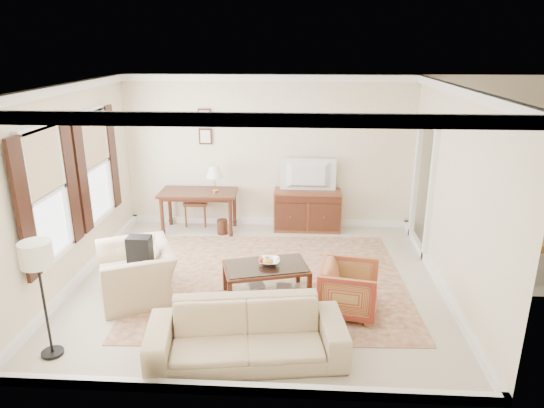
# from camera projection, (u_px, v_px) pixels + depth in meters

# --- Properties ---
(room_shell) EXTENTS (5.51, 5.01, 2.91)m
(room_shell) POSITION_uv_depth(u_px,v_px,m) (256.00, 118.00, 6.56)
(room_shell) COLOR beige
(room_shell) RESTS_ON ground
(annex_bedroom) EXTENTS (3.00, 2.70, 2.90)m
(annex_bedroom) POSITION_uv_depth(u_px,v_px,m) (532.00, 239.00, 8.07)
(annex_bedroom) COLOR beige
(annex_bedroom) RESTS_ON ground
(window_front) EXTENTS (0.12, 1.56, 1.80)m
(window_front) POSITION_uv_depth(u_px,v_px,m) (47.00, 195.00, 6.34)
(window_front) COLOR #CCB284
(window_front) RESTS_ON room_shell
(window_rear) EXTENTS (0.12, 1.56, 1.80)m
(window_rear) POSITION_uv_depth(u_px,v_px,m) (96.00, 165.00, 7.85)
(window_rear) COLOR #CCB284
(window_rear) RESTS_ON room_shell
(doorway) EXTENTS (0.10, 1.12, 2.25)m
(doorway) POSITION_uv_depth(u_px,v_px,m) (423.00, 189.00, 8.27)
(doorway) COLOR white
(doorway) RESTS_ON room_shell
(rug) EXTENTS (4.15, 3.61, 0.01)m
(rug) POSITION_uv_depth(u_px,v_px,m) (271.00, 280.00, 7.39)
(rug) COLOR maroon
(rug) RESTS_ON room_shell
(writing_desk) EXTENTS (1.44, 0.72, 0.79)m
(writing_desk) POSITION_uv_depth(u_px,v_px,m) (198.00, 197.00, 9.13)
(writing_desk) COLOR #421E13
(writing_desk) RESTS_ON room_shell
(desk_chair) EXTENTS (0.47, 0.47, 1.05)m
(desk_chair) POSITION_uv_depth(u_px,v_px,m) (197.00, 199.00, 9.52)
(desk_chair) COLOR brown
(desk_chair) RESTS_ON room_shell
(desk_lamp) EXTENTS (0.32, 0.32, 0.50)m
(desk_lamp) POSITION_uv_depth(u_px,v_px,m) (215.00, 179.00, 9.00)
(desk_lamp) COLOR silver
(desk_lamp) RESTS_ON writing_desk
(framed_prints) EXTENTS (0.25, 0.04, 0.68)m
(framed_prints) POSITION_uv_depth(u_px,v_px,m) (205.00, 126.00, 9.13)
(framed_prints) COLOR #421E13
(framed_prints) RESTS_ON room_shell
(sideboard) EXTENTS (1.26, 0.49, 0.78)m
(sideboard) POSITION_uv_depth(u_px,v_px,m) (307.00, 210.00, 9.28)
(sideboard) COLOR brown
(sideboard) RESTS_ON room_shell
(tv) EXTENTS (1.00, 0.57, 0.13)m
(tv) POSITION_uv_depth(u_px,v_px,m) (308.00, 165.00, 8.98)
(tv) COLOR black
(tv) RESTS_ON sideboard
(coffee_table) EXTENTS (1.29, 0.95, 0.49)m
(coffee_table) POSITION_uv_depth(u_px,v_px,m) (266.00, 273.00, 6.80)
(coffee_table) COLOR #421E13
(coffee_table) RESTS_ON room_shell
(fruit_bowl) EXTENTS (0.42, 0.42, 0.10)m
(fruit_bowl) POSITION_uv_depth(u_px,v_px,m) (269.00, 261.00, 6.79)
(fruit_bowl) COLOR silver
(fruit_bowl) RESTS_ON coffee_table
(book_a) EXTENTS (0.28, 0.13, 0.38)m
(book_a) POSITION_uv_depth(u_px,v_px,m) (248.00, 284.00, 6.88)
(book_a) COLOR brown
(book_a) RESTS_ON coffee_table
(book_b) EXTENTS (0.28, 0.04, 0.38)m
(book_b) POSITION_uv_depth(u_px,v_px,m) (276.00, 287.00, 6.79)
(book_b) COLOR brown
(book_b) RESTS_ON coffee_table
(striped_armchair) EXTENTS (0.81, 0.85, 0.76)m
(striped_armchair) POSITION_uv_depth(u_px,v_px,m) (349.00, 287.00, 6.40)
(striped_armchair) COLOR maroon
(striped_armchair) RESTS_ON room_shell
(club_armchair) EXTENTS (1.15, 1.34, 0.99)m
(club_armchair) POSITION_uv_depth(u_px,v_px,m) (136.00, 264.00, 6.78)
(club_armchair) COLOR tan
(club_armchair) RESTS_ON room_shell
(backpack) EXTENTS (0.33, 0.38, 0.40)m
(backpack) POSITION_uv_depth(u_px,v_px,m) (140.00, 248.00, 6.70)
(backpack) COLOR black
(backpack) RESTS_ON club_armchair
(sofa) EXTENTS (2.29, 0.95, 0.87)m
(sofa) POSITION_uv_depth(u_px,v_px,m) (247.00, 325.00, 5.44)
(sofa) COLOR tan
(sofa) RESTS_ON room_shell
(floor_lamp) EXTENTS (0.35, 0.35, 1.42)m
(floor_lamp) POSITION_uv_depth(u_px,v_px,m) (37.00, 263.00, 5.27)
(floor_lamp) COLOR black
(floor_lamp) RESTS_ON room_shell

